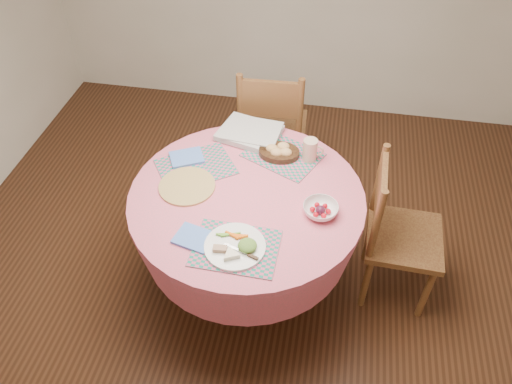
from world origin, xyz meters
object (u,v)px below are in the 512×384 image
chair_back (271,127)px  dinner_plate (236,246)px  wicker_trivet (187,186)px  bread_bowl (279,151)px  chair_right (396,231)px  latte_mug (310,150)px  dining_table (247,220)px  fruit_bowl (320,210)px

chair_back → dinner_plate: bearing=88.7°
wicker_trivet → bread_bowl: (0.44, 0.34, 0.03)m
chair_right → dinner_plate: (-0.79, -0.49, 0.28)m
bread_bowl → latte_mug: bearing=-0.9°
dinner_plate → latte_mug: (0.27, 0.71, 0.05)m
dining_table → bread_bowl: bearing=70.7°
chair_right → wicker_trivet: chair_right is taller
dinner_plate → fruit_bowl: dinner_plate is taller
chair_back → dinner_plate: size_ratio=3.43×
chair_back → wicker_trivet: size_ratio=3.32×
dining_table → dinner_plate: (0.02, -0.37, 0.22)m
latte_mug → fruit_bowl: (0.09, -0.41, -0.04)m
chair_right → dinner_plate: size_ratio=3.22×
chair_right → dinner_plate: bearing=123.9°
dining_table → chair_back: 0.91m
latte_mug → wicker_trivet: bearing=-151.3°
chair_right → latte_mug: bearing=69.9°
chair_right → chair_back: size_ratio=0.94×
latte_mug → chair_back: bearing=117.9°
bread_bowl → dinner_plate: bearing=-97.9°
wicker_trivet → fruit_bowl: size_ratio=1.34×
latte_mug → dining_table: bearing=-130.8°
chair_right → fruit_bowl: chair_right is taller
wicker_trivet → latte_mug: 0.71m
chair_back → dinner_plate: 1.30m
dinner_plate → latte_mug: 0.76m
wicker_trivet → chair_right: bearing=6.2°
bread_bowl → fruit_bowl: size_ratio=1.03×
dining_table → chair_right: 0.83m
dinner_plate → latte_mug: latte_mug is taller
dinner_plate → bread_bowl: bread_bowl is taller
wicker_trivet → dinner_plate: bearing=-47.1°
dining_table → bread_bowl: (0.12, 0.34, 0.23)m
bread_bowl → chair_right: bearing=-17.1°
chair_back → wicker_trivet: chair_back is taller
chair_right → chair_back: bearing=48.5°
wicker_trivet → bread_bowl: bread_bowl is taller
dining_table → latte_mug: latte_mug is taller
chair_back → fruit_bowl: bearing=109.5°
dinner_plate → bread_bowl: bearing=82.1°
wicker_trivet → fruit_bowl: bearing=-5.5°
dinner_plate → dining_table: bearing=93.4°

